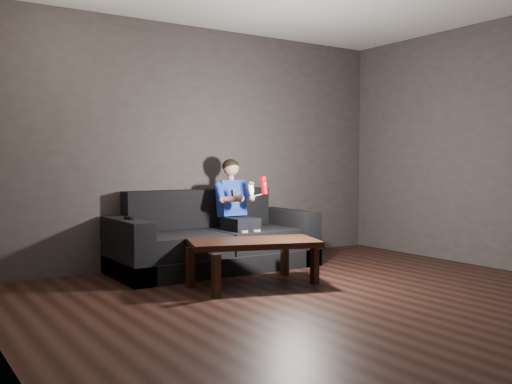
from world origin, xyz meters
TOP-DOWN VIEW (x-y plane):
  - floor at (0.00, 0.00)m, footprint 5.00×5.00m
  - back_wall at (0.00, 2.50)m, footprint 5.00×0.04m
  - left_wall at (-2.50, 0.00)m, footprint 0.04×5.00m
  - sofa at (-0.09, 2.02)m, footprint 2.20×0.95m
  - child at (0.16, 1.96)m, footprint 0.44×0.54m
  - wii_remote_red at (0.24, 1.54)m, footprint 0.06×0.08m
  - nunchuk_white at (0.09, 1.55)m, footprint 0.08×0.11m
  - wii_remote_black at (-1.08, 1.94)m, footprint 0.04×0.15m
  - coffee_table at (-0.19, 1.08)m, footprint 1.31×0.95m

SIDE VIEW (x-z plane):
  - floor at x=0.00m, z-range 0.00..0.00m
  - sofa at x=-0.09m, z-range -0.15..0.70m
  - coffee_table at x=-0.19m, z-range 0.16..0.59m
  - wii_remote_black at x=-1.08m, z-range 0.60..0.63m
  - child at x=0.16m, z-range 0.17..1.26m
  - nunchuk_white at x=0.09m, z-range 0.80..0.96m
  - wii_remote_red at x=0.24m, z-range 0.82..1.01m
  - back_wall at x=0.00m, z-range 0.00..2.70m
  - left_wall at x=-2.50m, z-range 0.00..2.70m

